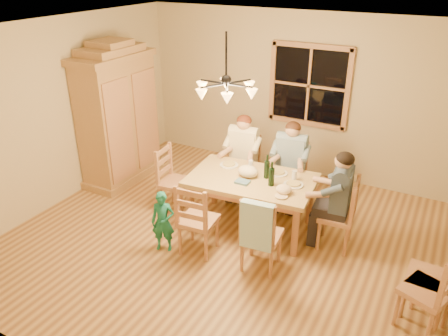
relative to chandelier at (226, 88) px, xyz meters
The scene contains 31 objects.
floor 2.08m from the chandelier, ahead, with size 5.50×5.50×0.00m, color brown.
ceiling 0.62m from the chandelier, ahead, with size 5.50×5.00×0.02m, color white.
wall_back 2.60m from the chandelier, 90.00° to the left, with size 5.50×0.02×2.70m, color beige.
wall_left 2.84m from the chandelier, behind, with size 0.02×5.00×2.70m, color beige.
window 2.53m from the chandelier, 85.36° to the left, with size 1.30×0.06×1.30m.
chandelier is the anchor object (origin of this frame).
armoire 2.75m from the chandelier, 161.28° to the left, with size 0.66×1.40×2.30m.
dining_table 1.50m from the chandelier, 72.83° to the left, with size 1.75×1.17×0.76m.
chair_far_left 2.17m from the chandelier, 106.14° to the left, with size 0.48×0.46×0.99m.
chair_far_right 2.22m from the chandelier, 73.01° to the left, with size 0.48×0.46×0.99m.
chair_near_left 1.82m from the chandelier, 118.48° to the right, with size 0.48×0.46×0.99m.
chair_near_right 1.90m from the chandelier, 24.21° to the right, with size 0.48×0.46×0.99m.
chair_end_left 2.07m from the chandelier, 160.97° to the left, with size 0.46×0.48×0.99m.
chair_end_right 2.27m from the chandelier, 23.78° to the left, with size 0.46×0.48×0.99m.
adult_woman 1.76m from the chandelier, 106.14° to the left, with size 0.42×0.45×0.87m.
adult_plaid_man 1.82m from the chandelier, 73.01° to the left, with size 0.42×0.45×0.87m.
adult_slate_man 1.88m from the chandelier, 23.78° to the left, with size 0.45×0.42×0.87m.
towel 1.59m from the chandelier, 36.07° to the right, with size 0.38×0.10×0.58m, color #AAD7E7.
wine_bottle_a 1.32m from the chandelier, 61.13° to the left, with size 0.08×0.08×0.33m, color black.
wine_bottle_b 1.30m from the chandelier, 41.06° to the left, with size 0.08×0.08×0.33m, color black.
plate_woman 1.50m from the chandelier, 114.80° to the left, with size 0.26×0.26×0.02m, color white.
plate_plaid 1.56m from the chandelier, 61.51° to the left, with size 0.26×0.26×0.02m, color white.
plate_slate 1.58m from the chandelier, 36.70° to the left, with size 0.26×0.26×0.02m, color white.
wine_glass_a 1.42m from the chandelier, 88.41° to the left, with size 0.06×0.06×0.14m, color silver.
wine_glass_b 1.56m from the chandelier, 45.10° to the left, with size 0.06×0.06×0.14m, color silver.
cap 1.46m from the chandelier, 22.10° to the left, with size 0.20×0.20×0.11m, color beige.
napkin 1.33m from the chandelier, 70.54° to the left, with size 0.18×0.14×0.03m, color slate.
cloth_bundle 1.33m from the chandelier, 80.79° to the left, with size 0.28×0.22×0.15m, color beige.
child 1.86m from the chandelier, 138.16° to the right, with size 0.30×0.20×0.82m, color #1A7764.
chair_spare_front 3.05m from the chandelier, ahead, with size 0.55×0.56×0.99m.
chair_spare_back 3.03m from the chandelier, ahead, with size 0.44×0.46×0.99m.
Camera 1 is at (2.29, -4.28, 3.41)m, focal length 35.00 mm.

